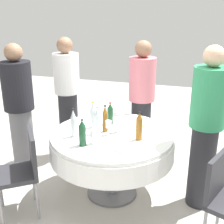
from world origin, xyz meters
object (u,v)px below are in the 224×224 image
object	(u,v)px
plate_west	(125,148)
chair_right	(23,167)
bottle_amber_east	(105,119)
wine_glass_right	(93,134)
person_far	(67,96)
person_south	(206,127)
wine_glass_front	(118,123)
wine_glass_rear	(121,117)
person_east	(142,100)
wine_glass_far	(109,125)
plate_inner	(140,127)
bottle_clear_front	(98,121)
bottle_dark_green_south	(82,133)
bottle_clear_rear	(93,116)
bottle_amber_near	(139,127)
bottle_dark_green_right	(110,114)
person_near	(20,112)
dining_table	(112,146)
bottle_clear_far	(74,124)

from	to	relation	value
plate_west	chair_right	distance (m)	1.02
bottle_amber_east	wine_glass_right	bearing A→B (deg)	177.13
person_far	person_south	bearing A→B (deg)	-68.70
wine_glass_front	chair_right	xyz separation A→B (m)	(-0.60, 0.80, -0.32)
wine_glass_rear	person_east	size ratio (longest dim) A/B	0.08
wine_glass_far	wine_glass_front	xyz separation A→B (m)	(0.08, -0.08, -0.01)
plate_inner	plate_west	bearing A→B (deg)	176.84
plate_west	person_far	bearing A→B (deg)	45.41
wine_glass_far	person_south	size ratio (longest dim) A/B	0.09
bottle_clear_front	wine_glass_rear	distance (m)	0.34
bottle_dark_green_south	person_east	xyz separation A→B (m)	(1.26, -0.32, -0.02)
bottle_clear_rear	person_south	world-z (taller)	person_south
bottle_clear_rear	chair_right	size ratio (longest dim) A/B	0.35
wine_glass_front	wine_glass_far	bearing A→B (deg)	138.26
bottle_amber_near	bottle_dark_green_right	bearing A→B (deg)	50.92
person_near	plate_west	bearing A→B (deg)	-103.11
wine_glass_far	person_near	world-z (taller)	person_near
bottle_amber_near	dining_table	bearing A→B (deg)	77.22
bottle_dark_green_south	person_far	bearing A→B (deg)	31.24
wine_glass_far	plate_inner	xyz separation A→B (m)	(0.27, -0.28, -0.10)
wine_glass_far	wine_glass_front	distance (m)	0.11
bottle_amber_near	person_south	world-z (taller)	person_south
bottle_amber_east	wine_glass_right	size ratio (longest dim) A/B	2.03
bottle_dark_green_south	person_south	size ratio (longest dim) A/B	0.16
dining_table	wine_glass_front	world-z (taller)	wine_glass_front
bottle_dark_green_south	bottle_dark_green_right	distance (m)	0.62
wine_glass_front	person_south	bearing A→B (deg)	-86.20
person_south	bottle_dark_green_right	bearing A→B (deg)	-104.74
person_south	chair_right	distance (m)	1.85
wine_glass_rear	wine_glass_right	distance (m)	0.55
wine_glass_front	bottle_dark_green_south	bearing A→B (deg)	149.09
dining_table	bottle_clear_rear	bearing A→B (deg)	69.31
bottle_clear_rear	person_east	size ratio (longest dim) A/B	0.19
person_east	person_far	size ratio (longest dim) A/B	0.98
dining_table	plate_inner	distance (m)	0.38
bottle_amber_near	plate_inner	distance (m)	0.33
bottle_dark_green_south	wine_glass_front	distance (m)	0.46
bottle_clear_rear	person_near	world-z (taller)	person_near
bottle_dark_green_right	plate_inner	bearing A→B (deg)	-94.34
wine_glass_front	dining_table	bearing A→B (deg)	129.33
wine_glass_rear	wine_glass_right	bearing A→B (deg)	166.33
bottle_amber_near	person_near	xyz separation A→B (m)	(0.09, 1.42, -0.02)
bottle_dark_green_right	person_east	size ratio (longest dim) A/B	0.16
dining_table	plate_inner	bearing A→B (deg)	-47.48
bottle_clear_far	plate_inner	xyz separation A→B (m)	(0.42, -0.60, -0.13)
bottle_amber_near	chair_right	distance (m)	1.21
plate_inner	wine_glass_right	bearing A→B (deg)	145.78
wine_glass_far	plate_inner	bearing A→B (deg)	-45.28
wine_glass_far	bottle_amber_near	bearing A→B (deg)	-94.54
bottle_dark_green_right	person_south	size ratio (longest dim) A/B	0.15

